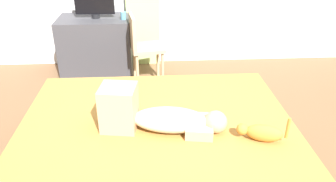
{
  "coord_description": "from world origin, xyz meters",
  "views": [
    {
      "loc": [
        -0.16,
        -2.17,
        1.86
      ],
      "look_at": [
        -0.02,
        0.26,
        0.58
      ],
      "focal_mm": 35.51,
      "sensor_mm": 36.0,
      "label": 1
    }
  ],
  "objects_px": {
    "bed": "(157,142)",
    "cup": "(123,16)",
    "cat": "(262,132)",
    "person_lying": "(157,116)",
    "chair_by_desk": "(142,44)",
    "desk": "(97,46)",
    "tv_monitor": "(94,3)"
  },
  "relations": [
    {
      "from": "bed",
      "to": "desk",
      "type": "bearing_deg",
      "value": 110.98
    },
    {
      "from": "person_lying",
      "to": "desk",
      "type": "distance_m",
      "value": 2.15
    },
    {
      "from": "bed",
      "to": "cat",
      "type": "xyz_separation_m",
      "value": [
        0.74,
        -0.31,
        0.29
      ]
    },
    {
      "from": "person_lying",
      "to": "chair_by_desk",
      "type": "distance_m",
      "value": 1.67
    },
    {
      "from": "person_lying",
      "to": "cat",
      "type": "xyz_separation_m",
      "value": [
        0.74,
        -0.19,
        -0.05
      ]
    },
    {
      "from": "person_lying",
      "to": "tv_monitor",
      "type": "xyz_separation_m",
      "value": [
        -0.69,
        2.02,
        0.38
      ]
    },
    {
      "from": "cat",
      "to": "cup",
      "type": "relative_size",
      "value": 3.8
    },
    {
      "from": "person_lying",
      "to": "cup",
      "type": "relative_size",
      "value": 10.28
    },
    {
      "from": "cat",
      "to": "chair_by_desk",
      "type": "bearing_deg",
      "value": 115.18
    },
    {
      "from": "cup",
      "to": "chair_by_desk",
      "type": "xyz_separation_m",
      "value": [
        0.21,
        -0.27,
        -0.28
      ]
    },
    {
      "from": "bed",
      "to": "cup",
      "type": "height_order",
      "value": "cup"
    },
    {
      "from": "cup",
      "to": "bed",
      "type": "bearing_deg",
      "value": -79.07
    },
    {
      "from": "cat",
      "to": "chair_by_desk",
      "type": "xyz_separation_m",
      "value": [
        -0.87,
        1.86,
        0.01
      ]
    },
    {
      "from": "person_lying",
      "to": "chair_by_desk",
      "type": "xyz_separation_m",
      "value": [
        -0.13,
        1.67,
        -0.04
      ]
    },
    {
      "from": "desk",
      "to": "cup",
      "type": "xyz_separation_m",
      "value": [
        0.38,
        -0.08,
        0.42
      ]
    },
    {
      "from": "chair_by_desk",
      "to": "desk",
      "type": "bearing_deg",
      "value": 149.47
    },
    {
      "from": "cat",
      "to": "cup",
      "type": "bearing_deg",
      "value": 117.07
    },
    {
      "from": "cup",
      "to": "chair_by_desk",
      "type": "bearing_deg",
      "value": -51.65
    },
    {
      "from": "desk",
      "to": "bed",
      "type": "bearing_deg",
      "value": -69.02
    },
    {
      "from": "cat",
      "to": "cup",
      "type": "distance_m",
      "value": 2.41
    },
    {
      "from": "bed",
      "to": "desk",
      "type": "distance_m",
      "value": 2.03
    },
    {
      "from": "tv_monitor",
      "to": "chair_by_desk",
      "type": "xyz_separation_m",
      "value": [
        0.56,
        -0.35,
        -0.41
      ]
    },
    {
      "from": "bed",
      "to": "cup",
      "type": "bearing_deg",
      "value": 100.93
    },
    {
      "from": "bed",
      "to": "person_lying",
      "type": "height_order",
      "value": "person_lying"
    },
    {
      "from": "person_lying",
      "to": "desk",
      "type": "xyz_separation_m",
      "value": [
        -0.72,
        2.02,
        -0.17
      ]
    },
    {
      "from": "tv_monitor",
      "to": "cup",
      "type": "relative_size",
      "value": 5.24
    },
    {
      "from": "cup",
      "to": "cat",
      "type": "bearing_deg",
      "value": -62.93
    },
    {
      "from": "chair_by_desk",
      "to": "cat",
      "type": "bearing_deg",
      "value": -64.82
    },
    {
      "from": "bed",
      "to": "person_lying",
      "type": "bearing_deg",
      "value": -91.3
    },
    {
      "from": "desk",
      "to": "cup",
      "type": "distance_m",
      "value": 0.57
    },
    {
      "from": "bed",
      "to": "desk",
      "type": "xyz_separation_m",
      "value": [
        -0.73,
        1.89,
        0.16
      ]
    },
    {
      "from": "cat",
      "to": "cup",
      "type": "xyz_separation_m",
      "value": [
        -1.09,
        2.13,
        0.29
      ]
    }
  ]
}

